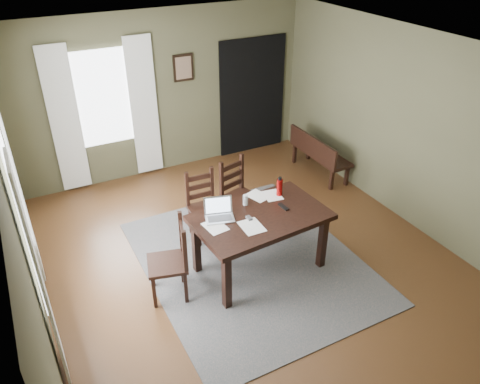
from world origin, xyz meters
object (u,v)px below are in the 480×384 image
bench (318,152)px  chair_back_right (239,195)px  chair_back_left (204,206)px  laptop (219,212)px  chair_end (172,261)px  water_bottle (280,187)px  dining_table (260,222)px

bench → chair_back_right: bearing=111.2°
chair_back_left → laptop: laptop is taller
chair_end → laptop: bearing=117.1°
chair_end → laptop: 0.79m
water_bottle → laptop: bearing=-174.4°
chair_end → laptop: (0.68, 0.15, 0.37)m
chair_end → bench: (3.25, 1.67, -0.07)m
chair_end → laptop: size_ratio=2.54×
dining_table → chair_back_left: 1.06m
dining_table → water_bottle: size_ratio=6.38×
laptop → water_bottle: (0.89, 0.09, 0.06)m
chair_back_right → water_bottle: 0.85m
laptop → water_bottle: size_ratio=1.53×
chair_back_left → laptop: bearing=-97.8°
chair_back_left → bench: bearing=19.1°
dining_table → chair_end: 1.15m
dining_table → chair_back_right: 1.04m
dining_table → chair_back_left: (-0.32, 0.99, -0.24)m
chair_back_left → dining_table: bearing=-70.2°
dining_table → chair_back_right: size_ratio=1.64×
chair_back_left → water_bottle: (0.76, -0.69, 0.46)m
chair_end → laptop: laptop is taller
dining_table → chair_back_right: chair_back_right is taller
dining_table → water_bottle: 0.57m
dining_table → chair_back_right: bearing=73.4°
chair_end → chair_back_right: 1.64m
chair_back_left → water_bottle: water_bottle is taller
bench → dining_table: bearing=129.3°
chair_end → chair_back_left: bearing=153.7°
bench → laptop: 3.02m
chair_back_left → water_bottle: 1.13m
dining_table → bench: 2.75m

